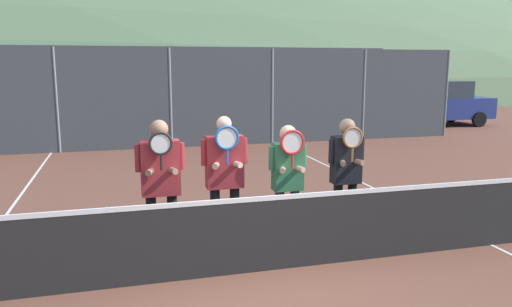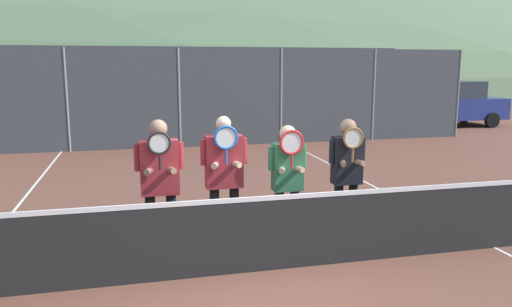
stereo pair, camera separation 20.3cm
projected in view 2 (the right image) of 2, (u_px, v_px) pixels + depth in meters
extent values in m
plane|color=brown|center=(253.00, 272.00, 6.10)|extent=(120.00, 120.00, 0.00)
ellipsoid|color=#5B7551|center=(145.00, 86.00, 57.88)|extent=(133.20, 74.00, 25.90)
cube|color=beige|center=(186.00, 86.00, 23.98)|extent=(18.48, 5.00, 2.87)
cube|color=#4C4C51|center=(185.00, 52.00, 23.70)|extent=(18.98, 5.50, 0.36)
cylinder|color=gray|center=(67.00, 100.00, 14.22)|extent=(0.06, 0.06, 2.98)
cylinder|color=gray|center=(179.00, 98.00, 14.96)|extent=(0.06, 0.06, 2.98)
cylinder|color=gray|center=(281.00, 97.00, 15.71)|extent=(0.06, 0.06, 2.98)
cylinder|color=gray|center=(374.00, 95.00, 16.46)|extent=(0.06, 0.06, 2.98)
cylinder|color=gray|center=(458.00, 94.00, 17.20)|extent=(0.06, 0.06, 2.98)
cube|color=#42474C|center=(179.00, 98.00, 14.96)|extent=(19.13, 0.02, 2.98)
cube|color=black|center=(253.00, 237.00, 6.02)|extent=(9.06, 0.02, 0.90)
cube|color=white|center=(253.00, 199.00, 5.94)|extent=(9.06, 0.03, 0.06)
cube|color=white|center=(7.00, 219.00, 8.17)|extent=(0.05, 16.00, 0.01)
cube|color=white|center=(388.00, 193.00, 9.78)|extent=(0.05, 16.00, 0.01)
cylinder|color=black|center=(151.00, 228.00, 6.38)|extent=(0.13, 0.13, 0.88)
cylinder|color=black|center=(172.00, 226.00, 6.44)|extent=(0.13, 0.13, 0.88)
cube|color=maroon|center=(159.00, 167.00, 6.27)|extent=(0.48, 0.22, 0.70)
sphere|color=#997056|center=(158.00, 129.00, 6.19)|extent=(0.23, 0.23, 0.23)
cylinder|color=maroon|center=(137.00, 157.00, 6.19)|extent=(0.08, 0.08, 0.34)
cylinder|color=maroon|center=(180.00, 156.00, 6.31)|extent=(0.08, 0.08, 0.34)
cylinder|color=#997056|center=(150.00, 170.00, 6.16)|extent=(0.16, 0.27, 0.08)
cylinder|color=#997056|center=(170.00, 169.00, 6.22)|extent=(0.16, 0.27, 0.08)
cylinder|color=black|center=(160.00, 162.00, 6.08)|extent=(0.03, 0.03, 0.20)
torus|color=black|center=(159.00, 143.00, 6.04)|extent=(0.29, 0.03, 0.29)
cylinder|color=silver|center=(159.00, 143.00, 6.04)|extent=(0.24, 0.00, 0.24)
cylinder|color=black|center=(215.00, 220.00, 6.71)|extent=(0.13, 0.13, 0.88)
cylinder|color=black|center=(234.00, 218.00, 6.78)|extent=(0.13, 0.13, 0.88)
cube|color=maroon|center=(224.00, 162.00, 6.61)|extent=(0.49, 0.22, 0.70)
sphere|color=#DBB293|center=(223.00, 124.00, 6.52)|extent=(0.20, 0.20, 0.20)
cylinder|color=maroon|center=(203.00, 152.00, 6.52)|extent=(0.08, 0.08, 0.34)
cylinder|color=maroon|center=(244.00, 151.00, 6.64)|extent=(0.08, 0.08, 0.34)
cylinder|color=#DBB293|center=(216.00, 164.00, 6.49)|extent=(0.16, 0.27, 0.08)
cylinder|color=#DBB293|center=(234.00, 164.00, 6.55)|extent=(0.16, 0.27, 0.08)
cylinder|color=#1E5BAD|center=(226.00, 156.00, 6.41)|extent=(0.03, 0.03, 0.20)
torus|color=#1E5BAD|center=(226.00, 138.00, 6.37)|extent=(0.32, 0.03, 0.32)
cylinder|color=silver|center=(226.00, 138.00, 6.37)|extent=(0.26, 0.00, 0.26)
cylinder|color=#56565B|center=(279.00, 219.00, 6.83)|extent=(0.13, 0.13, 0.82)
cylinder|color=#56565B|center=(294.00, 218.00, 6.88)|extent=(0.13, 0.13, 0.82)
cube|color=#337047|center=(287.00, 167.00, 6.72)|extent=(0.40, 0.22, 0.65)
sphere|color=tan|center=(288.00, 134.00, 6.64)|extent=(0.23, 0.23, 0.23)
cylinder|color=#337047|center=(271.00, 158.00, 6.65)|extent=(0.08, 0.08, 0.32)
cylinder|color=#337047|center=(303.00, 157.00, 6.75)|extent=(0.08, 0.08, 0.32)
cylinder|color=tan|center=(282.00, 169.00, 6.62)|extent=(0.16, 0.27, 0.08)
cylinder|color=tan|center=(297.00, 168.00, 6.66)|extent=(0.16, 0.27, 0.08)
cylinder|color=red|center=(292.00, 161.00, 6.53)|extent=(0.03, 0.03, 0.20)
torus|color=red|center=(292.00, 142.00, 6.49)|extent=(0.34, 0.04, 0.34)
cylinder|color=silver|center=(292.00, 142.00, 6.49)|extent=(0.28, 0.00, 0.28)
cylinder|color=black|center=(338.00, 213.00, 7.08)|extent=(0.13, 0.13, 0.85)
cylinder|color=black|center=(353.00, 212.00, 7.13)|extent=(0.13, 0.13, 0.85)
cube|color=black|center=(347.00, 160.00, 6.97)|extent=(0.40, 0.22, 0.67)
sphere|color=#997056|center=(348.00, 127.00, 6.89)|extent=(0.23, 0.23, 0.23)
cylinder|color=black|center=(332.00, 152.00, 6.89)|extent=(0.08, 0.08, 0.33)
cylinder|color=black|center=(362.00, 150.00, 7.00)|extent=(0.08, 0.08, 0.33)
cylinder|color=#997056|center=(343.00, 163.00, 6.86)|extent=(0.16, 0.27, 0.08)
cylinder|color=#997056|center=(356.00, 162.00, 6.91)|extent=(0.16, 0.27, 0.08)
cylinder|color=#936033|center=(353.00, 155.00, 6.78)|extent=(0.03, 0.03, 0.20)
torus|color=#936033|center=(353.00, 138.00, 6.74)|extent=(0.30, 0.03, 0.30)
cylinder|color=silver|center=(353.00, 138.00, 6.74)|extent=(0.25, 0.00, 0.25)
cube|color=navy|center=(33.00, 118.00, 16.51)|extent=(4.37, 1.82, 0.86)
cube|color=#2D3842|center=(31.00, 94.00, 16.37)|extent=(2.40, 1.68, 0.71)
cylinder|color=black|center=(76.00, 134.00, 16.03)|extent=(0.60, 0.16, 0.60)
cylinder|color=black|center=(82.00, 127.00, 17.81)|extent=(0.60, 0.16, 0.60)
cube|color=navy|center=(182.00, 115.00, 18.04)|extent=(4.25, 1.82, 0.77)
cube|color=#2D3842|center=(182.00, 95.00, 17.92)|extent=(2.34, 1.68, 0.63)
cylinder|color=black|center=(225.00, 127.00, 17.55)|extent=(0.60, 0.16, 0.60)
cylinder|color=black|center=(216.00, 122.00, 19.33)|extent=(0.60, 0.16, 0.60)
cylinder|color=black|center=(144.00, 130.00, 16.90)|extent=(0.60, 0.16, 0.60)
cylinder|color=black|center=(143.00, 124.00, 18.68)|extent=(0.60, 0.16, 0.60)
cube|color=black|center=(319.00, 113.00, 18.97)|extent=(4.78, 1.88, 0.74)
cube|color=#2D3842|center=(320.00, 95.00, 18.85)|extent=(2.63, 1.73, 0.61)
cylinder|color=black|center=(368.00, 124.00, 18.48)|extent=(0.60, 0.16, 0.60)
cylinder|color=black|center=(347.00, 119.00, 20.32)|extent=(0.60, 0.16, 0.60)
cylinder|color=black|center=(288.00, 127.00, 17.75)|extent=(0.60, 0.16, 0.60)
cylinder|color=black|center=(273.00, 121.00, 19.59)|extent=(0.60, 0.16, 0.60)
cube|color=navy|center=(445.00, 109.00, 20.21)|extent=(4.77, 1.73, 0.84)
cube|color=#2D3842|center=(446.00, 90.00, 20.08)|extent=(2.62, 1.60, 0.69)
cylinder|color=black|center=(492.00, 120.00, 19.80)|extent=(0.60, 0.16, 0.60)
cylinder|color=black|center=(464.00, 116.00, 21.50)|extent=(0.60, 0.16, 0.60)
cylinder|color=black|center=(423.00, 122.00, 19.08)|extent=(0.60, 0.16, 0.60)
cylinder|color=black|center=(399.00, 118.00, 20.77)|extent=(0.60, 0.16, 0.60)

